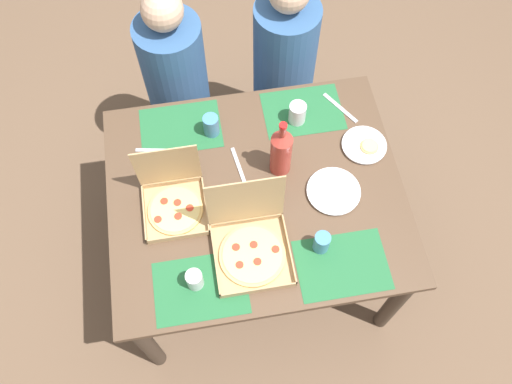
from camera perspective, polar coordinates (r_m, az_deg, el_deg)
ground_plane at (r=2.91m, az=0.00°, el=-6.51°), size 6.00×6.00×0.00m
dining_table at (r=2.35m, az=0.00°, el=-1.20°), size 1.25×1.05×0.72m
placemat_near_left at (r=2.11m, az=-5.92°, el=-10.11°), size 0.36×0.26×0.00m
placemat_near_right at (r=2.15m, az=9.14°, el=-7.67°), size 0.36×0.26×0.00m
placemat_far_left at (r=2.44m, az=-8.02°, el=6.77°), size 0.36×0.26×0.00m
placemat_far_right at (r=2.48m, az=5.00°, el=8.59°), size 0.36×0.26×0.00m
pizza_box_center at (r=2.21m, az=-8.76°, el=-0.90°), size 0.26×0.26×0.29m
pizza_box_edge_far at (r=2.10m, az=-0.55°, el=-5.49°), size 0.30×0.31×0.34m
plate_far_left at (r=2.27m, az=8.26°, el=0.06°), size 0.23×0.23×0.02m
plate_near_left at (r=2.41m, az=11.49°, el=4.87°), size 0.20×0.20×0.03m
soda_bottle at (r=2.20m, az=2.69°, el=4.36°), size 0.09×0.09×0.32m
cup_spare at (r=2.37m, az=-4.80°, el=7.09°), size 0.07×0.07×0.11m
cup_dark at (r=2.41m, az=4.43°, el=8.37°), size 0.08×0.08×0.10m
cup_clear_right at (r=2.07m, az=-6.55°, el=-9.26°), size 0.06×0.06×0.09m
cup_red at (r=2.12m, az=7.01°, el=-5.36°), size 0.06×0.06×0.10m
fork_by_far_left at (r=2.39m, az=-10.48°, el=4.38°), size 0.19×0.05×0.00m
fork_by_far_right at (r=2.31m, az=-1.86°, el=2.80°), size 0.04×0.19×0.00m
knife_by_near_right at (r=2.51m, az=8.96°, el=8.84°), size 0.13×0.19×0.00m
diner_left_seat at (r=2.86m, az=-8.32°, el=11.01°), size 0.32×0.32×1.12m
diner_right_seat at (r=2.89m, az=2.96°, el=12.64°), size 0.32×0.32×1.14m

